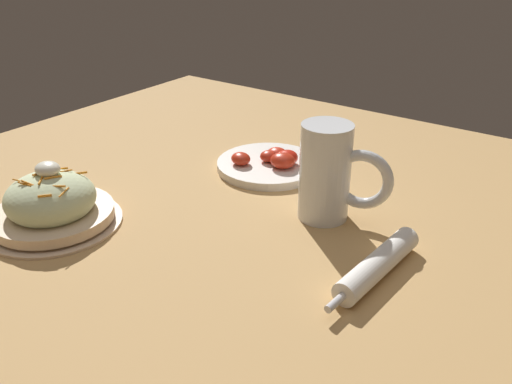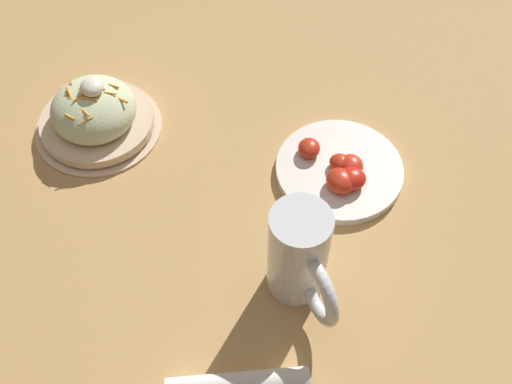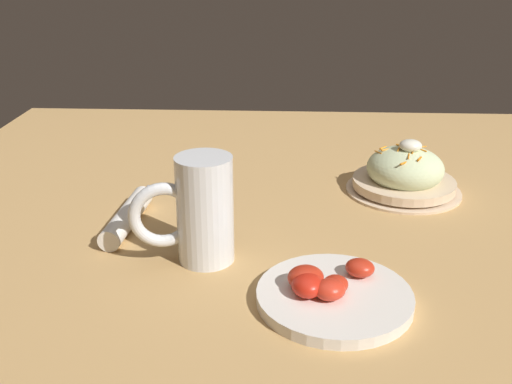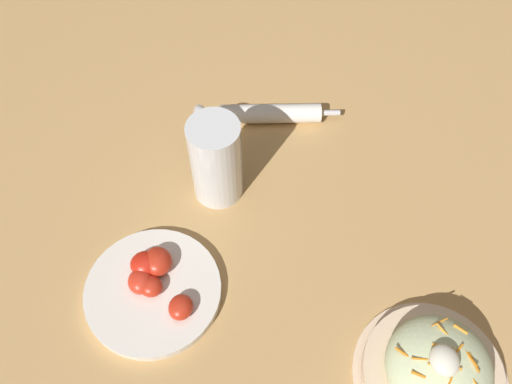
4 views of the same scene
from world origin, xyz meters
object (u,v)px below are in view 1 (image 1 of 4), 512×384
at_px(napkin_roll, 377,265).
at_px(salad_plate, 52,205).
at_px(beer_mug, 328,178).
at_px(tomato_plate, 270,163).

bearing_deg(napkin_roll, salad_plate, -160.63).
xyz_separation_m(beer_mug, tomato_plate, (-0.19, 0.11, -0.06)).
height_order(napkin_roll, tomato_plate, tomato_plate).
height_order(beer_mug, napkin_roll, beer_mug).
distance_m(beer_mug, tomato_plate, 0.22).
bearing_deg(salad_plate, tomato_plate, 66.99).
distance_m(salad_plate, napkin_roll, 0.52).
distance_m(beer_mug, napkin_roll, 0.19).
bearing_deg(tomato_plate, napkin_roll, -33.29).
distance_m(salad_plate, tomato_plate, 0.42).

